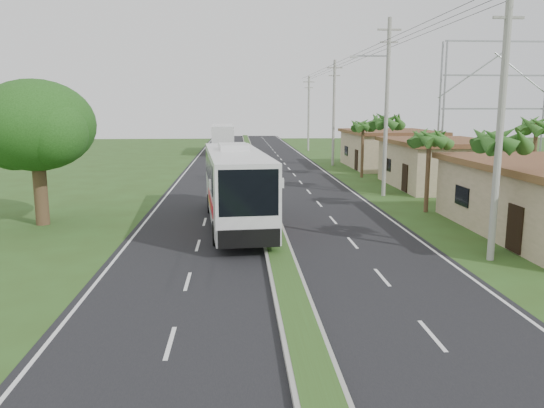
{
  "coord_description": "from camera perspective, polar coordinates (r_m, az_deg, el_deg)",
  "views": [
    {
      "loc": [
        -1.68,
        -18.11,
        6.06
      ],
      "look_at": [
        -0.16,
        5.34,
        1.8
      ],
      "focal_mm": 35.0,
      "sensor_mm": 36.0,
      "label": 1
    }
  ],
  "objects": [
    {
      "name": "shade_tree",
      "position": [
        30.02,
        -24.26,
        7.41
      ],
      "size": [
        6.3,
        6.0,
        7.54
      ],
      "color": "#473321",
      "rests_on": "ground"
    },
    {
      "name": "road_asphalt",
      "position": [
        38.63,
        -1.18,
        1.26
      ],
      "size": [
        14.0,
        160.0,
        0.02
      ],
      "primitive_type": "cube",
      "color": "black",
      "rests_on": "ground"
    },
    {
      "name": "utility_pole_d",
      "position": [
        76.79,
        3.96,
        9.78
      ],
      "size": [
        1.6,
        0.28,
        10.5
      ],
      "color": "gray",
      "rests_on": "ground"
    },
    {
      "name": "palm_verge_d",
      "position": [
        47.43,
        9.78,
        8.3
      ],
      "size": [
        2.4,
        2.4,
        5.25
      ],
      "color": "#473321",
      "rests_on": "ground"
    },
    {
      "name": "lane_edge_right",
      "position": [
        39.49,
        8.58,
        1.33
      ],
      "size": [
        0.12,
        160.0,
        0.01
      ],
      "primitive_type": "cube",
      "color": "silver",
      "rests_on": "ground"
    },
    {
      "name": "coach_bus_far",
      "position": [
        73.44,
        -5.33,
        7.18
      ],
      "size": [
        3.2,
        13.07,
        3.78
      ],
      "rotation": [
        0.0,
        0.0,
        0.03
      ],
      "color": "silver",
      "rests_on": "ground"
    },
    {
      "name": "billboard_lattice",
      "position": [
        53.63,
        22.88,
        10.3
      ],
      "size": [
        10.18,
        1.18,
        12.07
      ],
      "color": "gray",
      "rests_on": "ground"
    },
    {
      "name": "lane_edge_left",
      "position": [
        38.92,
        -11.08,
        1.12
      ],
      "size": [
        0.12,
        160.0,
        0.01
      ],
      "primitive_type": "cube",
      "color": "silver",
      "rests_on": "ground"
    },
    {
      "name": "palm_verge_b",
      "position": [
        32.13,
        16.58,
        6.81
      ],
      "size": [
        2.4,
        2.4,
        5.05
      ],
      "color": "#473321",
      "rests_on": "ground"
    },
    {
      "name": "utility_pole_a",
      "position": [
        22.55,
        23.4,
        8.46
      ],
      "size": [
        1.6,
        0.28,
        11.0
      ],
      "color": "gray",
      "rests_on": "ground"
    },
    {
      "name": "palm_verge_a",
      "position": [
        23.7,
        23.23,
        6.26
      ],
      "size": [
        2.4,
        2.4,
        5.45
      ],
      "color": "#473321",
      "rests_on": "ground"
    },
    {
      "name": "median_strip",
      "position": [
        38.61,
        -1.18,
        1.4
      ],
      "size": [
        1.2,
        160.0,
        0.18
      ],
      "color": "gray",
      "rests_on": "ground"
    },
    {
      "name": "utility_pole_c",
      "position": [
        57.03,
        6.66,
        9.82
      ],
      "size": [
        1.6,
        0.28,
        11.0
      ],
      "color": "gray",
      "rests_on": "ground"
    },
    {
      "name": "ground",
      "position": [
        19.17,
        1.52,
        -8.15
      ],
      "size": [
        180.0,
        180.0,
        0.0
      ],
      "primitive_type": "plane",
      "color": "#2F481A",
      "rests_on": "ground"
    },
    {
      "name": "motorcyclist",
      "position": [
        29.05,
        -0.96,
        -0.2
      ],
      "size": [
        1.83,
        0.58,
        2.21
      ],
      "rotation": [
        0.0,
        0.0,
        -0.04
      ],
      "color": "black",
      "rests_on": "ground"
    },
    {
      "name": "coach_bus_main",
      "position": [
        27.63,
        -3.94,
        2.42
      ],
      "size": [
        3.77,
        13.1,
        4.18
      ],
      "rotation": [
        0.0,
        0.0,
        0.08
      ],
      "color": "silver",
      "rests_on": "ground"
    },
    {
      "name": "shop_far",
      "position": [
        56.49,
        12.48,
        5.84
      ],
      "size": [
        8.6,
        11.6,
        3.82
      ],
      "color": "tan",
      "rests_on": "ground"
    },
    {
      "name": "utility_pole_b",
      "position": [
        37.51,
        12.19,
        10.35
      ],
      "size": [
        3.2,
        0.28,
        12.0
      ],
      "color": "gray",
      "rests_on": "ground"
    },
    {
      "name": "palm_verge_c",
      "position": [
        38.58,
        12.19,
        8.65
      ],
      "size": [
        2.4,
        2.4,
        5.85
      ],
      "color": "#473321",
      "rests_on": "ground"
    },
    {
      "name": "palm_behind_shop",
      "position": [
        38.28,
        26.6,
        7.51
      ],
      "size": [
        2.4,
        2.4,
        5.65
      ],
      "color": "#473321",
      "rests_on": "ground"
    },
    {
      "name": "shop_mid",
      "position": [
        43.27,
        17.6,
        4.22
      ],
      "size": [
        7.6,
        10.6,
        3.67
      ],
      "color": "tan",
      "rests_on": "ground"
    }
  ]
}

